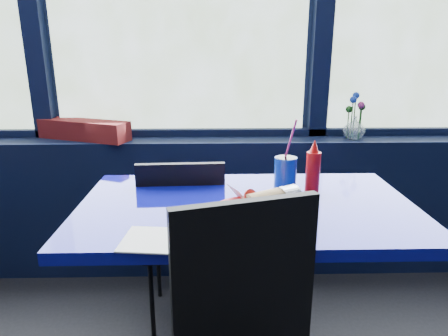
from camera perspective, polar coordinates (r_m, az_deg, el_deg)
window_sill at (r=2.38m, az=-5.80°, el=-5.21°), size 5.00×0.26×0.80m
near_table at (r=1.52m, az=3.15°, el=-11.48°), size 1.20×0.70×0.75m
chair_near_back at (r=1.84m, az=-5.53°, el=-9.18°), size 0.40×0.40×0.84m
planter_box at (r=2.36m, az=-19.37°, el=5.18°), size 0.54×0.32×0.11m
flower_vase at (r=2.34m, az=18.15°, el=5.86°), size 0.16×0.17×0.26m
food_basket at (r=1.29m, az=4.87°, el=-6.03°), size 0.30×0.29×0.10m
ketchup_bottle at (r=1.58m, az=12.60°, el=-0.08°), size 0.05×0.05×0.21m
soda_cup at (r=1.56m, az=8.76°, el=-0.80°), size 0.09×0.09×0.29m
napkin at (r=1.20m, az=-10.38°, el=-10.02°), size 0.18×0.18×0.00m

